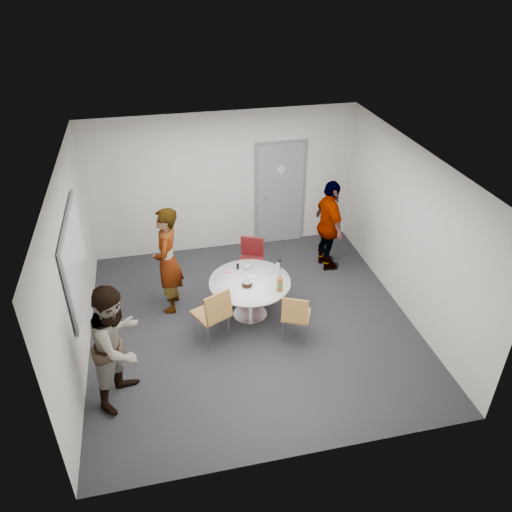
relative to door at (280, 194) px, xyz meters
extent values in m
plane|color=black|center=(-1.10, -2.48, -1.03)|extent=(5.00, 5.00, 0.00)
plane|color=silver|center=(-1.10, -2.48, 1.67)|extent=(5.00, 5.00, 0.00)
plane|color=beige|center=(-1.10, 0.02, 0.32)|extent=(5.00, 0.00, 5.00)
plane|color=beige|center=(-3.60, -2.48, 0.32)|extent=(0.00, 5.00, 5.00)
plane|color=beige|center=(1.40, -2.48, 0.32)|extent=(0.00, 5.00, 5.00)
plane|color=beige|center=(-1.10, -4.98, 0.32)|extent=(5.00, 0.00, 5.00)
cube|color=slate|center=(0.00, -0.01, 0.00)|extent=(0.90, 0.05, 2.05)
cube|color=slate|center=(0.00, 0.01, 0.00)|extent=(1.02, 0.04, 2.12)
cylinder|color=#B2BFC6|center=(0.00, -0.04, 0.52)|extent=(0.16, 0.01, 0.16)
cylinder|color=silver|center=(-0.32, -0.07, -0.01)|extent=(0.04, 0.14, 0.04)
cube|color=slate|center=(-3.56, -2.28, 0.42)|extent=(0.03, 1.90, 1.25)
cube|color=white|center=(-3.54, -2.28, 0.42)|extent=(0.01, 1.78, 1.13)
cylinder|color=silver|center=(-1.08, -2.26, -0.37)|extent=(1.28, 1.28, 0.03)
cylinder|color=silver|center=(-1.08, -2.26, -0.70)|extent=(0.09, 0.09, 0.62)
cylinder|color=silver|center=(-1.08, -2.26, -1.01)|extent=(0.55, 0.55, 0.02)
cylinder|color=silver|center=(-1.16, -2.39, -0.35)|extent=(0.21, 0.21, 0.01)
cylinder|color=black|center=(-1.16, -2.39, -0.31)|extent=(0.16, 0.16, 0.08)
cylinder|color=white|center=(-1.16, -2.39, -0.26)|extent=(0.16, 0.16, 0.02)
cylinder|color=brown|center=(-0.69, -2.61, -0.25)|extent=(0.09, 0.09, 0.22)
cylinder|color=#448334|center=(-0.69, -2.61, -0.24)|extent=(0.10, 0.10, 0.08)
cone|color=brown|center=(-0.69, -2.61, -0.12)|extent=(0.09, 0.09, 0.04)
cylinder|color=#48A151|center=(-0.69, -2.61, -0.09)|extent=(0.04, 0.04, 0.02)
imported|color=white|center=(-1.05, -1.90, -0.31)|extent=(0.16, 0.16, 0.09)
cylinder|color=black|center=(-1.20, -1.87, -0.30)|extent=(0.05, 0.05, 0.11)
cylinder|color=silver|center=(-0.58, -2.12, -0.25)|extent=(0.08, 0.08, 0.21)
cylinder|color=black|center=(-0.58, -2.12, -0.13)|extent=(0.08, 0.08, 0.03)
cube|color=#E2717F|center=(-1.38, -1.95, -0.35)|extent=(0.12, 0.06, 0.02)
ellipsoid|color=silver|center=(-1.02, -2.18, -0.34)|extent=(0.17, 0.17, 0.03)
cube|color=brown|center=(-1.77, -2.70, -0.54)|extent=(0.61, 0.61, 0.04)
cube|color=brown|center=(-1.68, -2.90, -0.29)|extent=(0.43, 0.27, 0.43)
cylinder|color=silver|center=(-1.69, -2.46, -0.78)|extent=(0.02, 0.02, 0.49)
cylinder|color=silver|center=(-2.02, -2.62, -0.78)|extent=(0.02, 0.02, 0.49)
cylinder|color=silver|center=(-1.53, -2.79, -0.78)|extent=(0.02, 0.02, 0.49)
cylinder|color=silver|center=(-1.86, -2.95, -0.78)|extent=(0.02, 0.02, 0.49)
cube|color=brown|center=(-0.52, -2.94, -0.60)|extent=(0.53, 0.53, 0.03)
cube|color=brown|center=(-0.60, -3.12, -0.38)|extent=(0.38, 0.24, 0.38)
cylinder|color=silver|center=(-0.31, -2.86, -0.81)|extent=(0.02, 0.02, 0.43)
cylinder|color=silver|center=(-0.60, -2.73, -0.81)|extent=(0.02, 0.02, 0.43)
cylinder|color=silver|center=(-0.44, -3.16, -0.81)|extent=(0.02, 0.02, 0.43)
cylinder|color=silver|center=(-0.74, -3.02, -0.81)|extent=(0.02, 0.02, 0.43)
cube|color=#5F1315|center=(-0.90, -1.43, -0.58)|extent=(0.55, 0.55, 0.03)
cube|color=#5F1315|center=(-0.82, -1.25, -0.35)|extent=(0.40, 0.24, 0.40)
cylinder|color=silver|center=(-1.13, -1.52, -0.80)|extent=(0.02, 0.02, 0.45)
cylinder|color=silver|center=(-0.82, -1.66, -0.80)|extent=(0.02, 0.02, 0.45)
cylinder|color=silver|center=(-0.99, -1.21, -0.80)|extent=(0.02, 0.02, 0.45)
cylinder|color=silver|center=(-0.68, -1.35, -0.80)|extent=(0.02, 0.02, 0.45)
imported|color=#A5C6EA|center=(-2.30, -1.76, -0.12)|extent=(0.55, 0.73, 1.80)
imported|color=white|center=(-3.05, -3.55, -0.15)|extent=(1.00, 1.07, 1.75)
imported|color=black|center=(0.61, -1.15, -0.17)|extent=(0.49, 1.03, 1.72)
camera|label=1|loc=(-2.39, -8.53, 4.10)|focal=35.00mm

